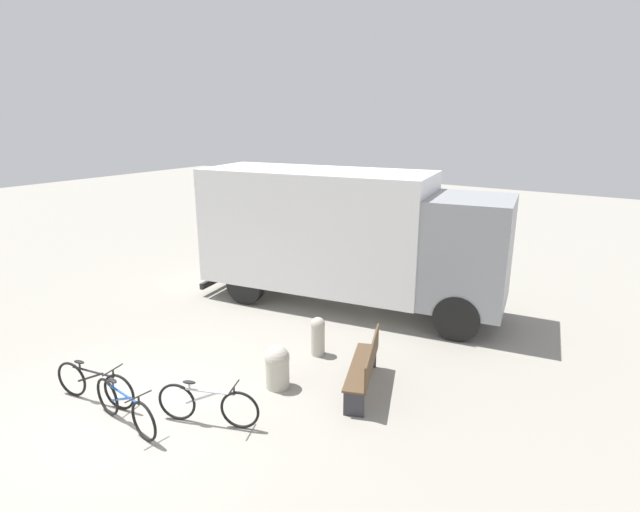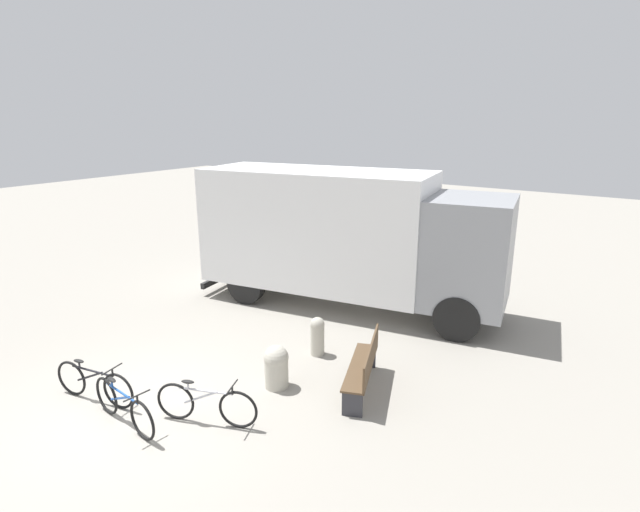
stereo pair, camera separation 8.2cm
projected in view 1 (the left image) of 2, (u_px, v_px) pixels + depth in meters
ground_plane at (132, 414)px, 8.25m from camera, size 60.00×60.00×0.00m
delivery_truck at (345, 233)px, 12.53m from camera, size 7.97×3.49×3.45m
park_bench at (366, 365)px, 8.85m from camera, size 1.03×1.84×0.91m
bicycle_near at (95, 384)px, 8.50m from camera, size 1.70×0.49×0.73m
bicycle_middle at (125, 407)px, 7.83m from camera, size 1.72×0.44×0.73m
bicycle_far at (208, 404)px, 7.90m from camera, size 1.61×0.71×0.73m
bollard_near_bench at (277, 366)px, 8.97m from camera, size 0.45×0.45×0.80m
bollard_far_bench at (318, 334)px, 10.19m from camera, size 0.30×0.30×0.82m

